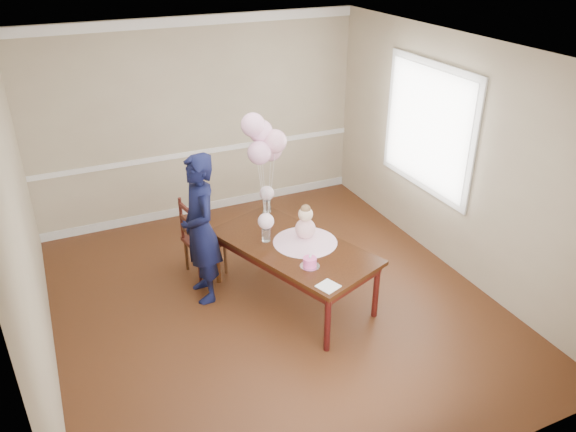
{
  "coord_description": "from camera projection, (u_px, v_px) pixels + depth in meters",
  "views": [
    {
      "loc": [
        -1.94,
        -4.62,
        3.7
      ],
      "look_at": [
        0.17,
        -0.01,
        1.05
      ],
      "focal_mm": 35.0,
      "sensor_mm": 36.0,
      "label": 1
    }
  ],
  "objects": [
    {
      "name": "floor",
      "position": [
        274.0,
        303.0,
        6.16
      ],
      "size": [
        4.5,
        5.0,
        0.0
      ],
      "primitive_type": "cube",
      "color": "#381C0E",
      "rests_on": "ground"
    },
    {
      "name": "ceiling",
      "position": [
        270.0,
        52.0,
        4.91
      ],
      "size": [
        4.5,
        5.0,
        0.02
      ],
      "primitive_type": "cube",
      "color": "white",
      "rests_on": "wall_back"
    },
    {
      "name": "wall_back",
      "position": [
        200.0,
        120.0,
        7.55
      ],
      "size": [
        4.5,
        0.02,
        2.7
      ],
      "primitive_type": "cube",
      "color": "tan",
      "rests_on": "floor"
    },
    {
      "name": "wall_front",
      "position": [
        429.0,
        346.0,
        3.51
      ],
      "size": [
        4.5,
        0.02,
        2.7
      ],
      "primitive_type": "cube",
      "color": "tan",
      "rests_on": "floor"
    },
    {
      "name": "wall_left",
      "position": [
        26.0,
        239.0,
        4.7
      ],
      "size": [
        0.02,
        5.0,
        2.7
      ],
      "primitive_type": "cube",
      "color": "tan",
      "rests_on": "floor"
    },
    {
      "name": "wall_right",
      "position": [
        455.0,
        157.0,
        6.36
      ],
      "size": [
        0.02,
        5.0,
        2.7
      ],
      "primitive_type": "cube",
      "color": "tan",
      "rests_on": "floor"
    },
    {
      "name": "chair_rail_trim",
      "position": [
        202.0,
        152.0,
        7.75
      ],
      "size": [
        4.5,
        0.02,
        0.07
      ],
      "primitive_type": "cube",
      "color": "white",
      "rests_on": "wall_back"
    },
    {
      "name": "crown_molding",
      "position": [
        192.0,
        21.0,
        6.95
      ],
      "size": [
        4.5,
        0.02,
        0.12
      ],
      "primitive_type": "cube",
      "color": "white",
      "rests_on": "wall_back"
    },
    {
      "name": "baseboard_trim",
      "position": [
        206.0,
        206.0,
        8.14
      ],
      "size": [
        4.5,
        0.02,
        0.12
      ],
      "primitive_type": "cube",
      "color": "silver",
      "rests_on": "floor"
    },
    {
      "name": "window_frame",
      "position": [
        428.0,
        128.0,
        6.66
      ],
      "size": [
        0.02,
        1.66,
        1.56
      ],
      "primitive_type": "cube",
      "color": "silver",
      "rests_on": "wall_right"
    },
    {
      "name": "window_blinds",
      "position": [
        427.0,
        128.0,
        6.66
      ],
      "size": [
        0.01,
        1.5,
        1.4
      ],
      "primitive_type": "cube",
      "color": "silver",
      "rests_on": "wall_right"
    },
    {
      "name": "dining_table_top",
      "position": [
        293.0,
        247.0,
        5.95
      ],
      "size": [
        1.49,
        2.02,
        0.05
      ],
      "primitive_type": "cube",
      "rotation": [
        0.0,
        0.0,
        0.36
      ],
      "color": "black",
      "rests_on": "table_leg_fl"
    },
    {
      "name": "table_apron",
      "position": [
        293.0,
        252.0,
        5.98
      ],
      "size": [
        1.37,
        1.9,
        0.09
      ],
      "primitive_type": "cube",
      "rotation": [
        0.0,
        0.0,
        0.36
      ],
      "color": "black",
      "rests_on": "table_leg_fl"
    },
    {
      "name": "table_leg_fl",
      "position": [
        328.0,
        324.0,
        5.34
      ],
      "size": [
        0.08,
        0.08,
        0.63
      ],
      "primitive_type": "cylinder",
      "rotation": [
        0.0,
        0.0,
        0.36
      ],
      "color": "black",
      "rests_on": "floor"
    },
    {
      "name": "table_leg_fr",
      "position": [
        376.0,
        291.0,
        5.82
      ],
      "size": [
        0.08,
        0.08,
        0.63
      ],
      "primitive_type": "cylinder",
      "rotation": [
        0.0,
        0.0,
        0.36
      ],
      "color": "black",
      "rests_on": "floor"
    },
    {
      "name": "table_leg_bl",
      "position": [
        217.0,
        258.0,
        6.39
      ],
      "size": [
        0.08,
        0.08,
        0.63
      ],
      "primitive_type": "cylinder",
      "rotation": [
        0.0,
        0.0,
        0.36
      ],
      "color": "black",
      "rests_on": "floor"
    },
    {
      "name": "table_leg_br",
      "position": [
        266.0,
        235.0,
        6.87
      ],
      "size": [
        0.08,
        0.08,
        0.63
      ],
      "primitive_type": "cylinder",
      "rotation": [
        0.0,
        0.0,
        0.36
      ],
      "color": "black",
      "rests_on": "floor"
    },
    {
      "name": "baby_skirt",
      "position": [
        305.0,
        238.0,
        5.97
      ],
      "size": [
        0.89,
        0.89,
        0.09
      ],
      "primitive_type": "cone",
      "rotation": [
        0.0,
        0.0,
        0.36
      ],
      "color": "#FFBBD8",
      "rests_on": "dining_table_top"
    },
    {
      "name": "baby_torso",
      "position": [
        305.0,
        229.0,
        5.92
      ],
      "size": [
        0.22,
        0.22,
        0.22
      ],
      "primitive_type": "sphere",
      "color": "#FFA1D1",
      "rests_on": "baby_skirt"
    },
    {
      "name": "baby_head",
      "position": [
        306.0,
        214.0,
        5.84
      ],
      "size": [
        0.15,
        0.15,
        0.15
      ],
      "primitive_type": "sphere",
      "color": "#FFD8AF",
      "rests_on": "baby_torso"
    },
    {
      "name": "baby_hair",
      "position": [
        306.0,
        209.0,
        5.81
      ],
      "size": [
        0.11,
        0.11,
        0.11
      ],
      "primitive_type": "sphere",
      "color": "brown",
      "rests_on": "baby_head"
    },
    {
      "name": "cake_platter",
      "position": [
        310.0,
        266.0,
        5.57
      ],
      "size": [
        0.26,
        0.26,
        0.01
      ],
      "primitive_type": "cylinder",
      "rotation": [
        0.0,
        0.0,
        0.36
      ],
      "color": "#BAB9BE",
      "rests_on": "dining_table_top"
    },
    {
      "name": "birthday_cake",
      "position": [
        310.0,
        262.0,
        5.54
      ],
      "size": [
        0.18,
        0.18,
        0.09
      ],
      "primitive_type": "cylinder",
      "rotation": [
        0.0,
        0.0,
        0.36
      ],
      "color": "#FF50AA",
      "rests_on": "cake_platter"
    },
    {
      "name": "cake_flower_a",
      "position": [
        310.0,
        257.0,
        5.52
      ],
      "size": [
        0.03,
        0.03,
        0.03
      ],
      "primitive_type": "sphere",
      "color": "silver",
      "rests_on": "birthday_cake"
    },
    {
      "name": "cake_flower_b",
      "position": [
        310.0,
        255.0,
        5.54
      ],
      "size": [
        0.03,
        0.03,
        0.03
      ],
      "primitive_type": "sphere",
      "color": "silver",
      "rests_on": "birthday_cake"
    },
    {
      "name": "rose_vase_near",
      "position": [
        266.0,
        235.0,
        5.99
      ],
      "size": [
        0.12,
        0.12,
        0.15
      ],
      "primitive_type": "cylinder",
      "rotation": [
        0.0,
        0.0,
        0.36
      ],
      "color": "white",
      "rests_on": "dining_table_top"
    },
    {
      "name": "roses_near",
      "position": [
        266.0,
        221.0,
        5.91
      ],
      "size": [
        0.17,
        0.17,
        0.17
      ],
      "primitive_type": "sphere",
      "color": "white",
      "rests_on": "rose_vase_near"
    },
    {
      "name": "rose_vase_far",
      "position": [
        267.0,
        206.0,
        6.6
      ],
      "size": [
        0.12,
        0.12,
        0.15
      ],
      "primitive_type": "cylinder",
      "rotation": [
        0.0,
        0.0,
        0.36
      ],
      "color": "silver",
      "rests_on": "dining_table_top"
    },
    {
      "name": "roses_far",
      "position": [
        267.0,
        193.0,
        6.53
      ],
      "size": [
        0.17,
        0.17,
        0.17
      ],
      "primitive_type": "sphere",
      "color": "silver",
      "rests_on": "rose_vase_far"
    },
    {
      "name": "napkin",
      "position": [
        328.0,
        286.0,
        5.25
      ],
      "size": [
        0.23,
        0.23,
        0.01
      ],
      "primitive_type": "cube",
      "rotation": [
        0.0,
        0.0,
        0.36
      ],
      "color": "white",
      "rests_on": "dining_table_top"
    },
    {
      "name": "balloon_weight",
      "position": [
        267.0,
        226.0,
        6.3
      ],
      "size": [
        0.05,
        0.05,
        0.02
      ],
      "primitive_type": "cylinder",
      "rotation": [
        0.0,
        0.0,
        0.36
      ],
      "color": "silver",
      "rests_on": "dining_table_top"
    },
    {
      "name": "balloon_a",
      "position": [
        259.0,
        153.0,
        5.83
      ],
      "size": [
        0.25,
        0.25,
        0.25
      ],
      "primitive_type": "sphere",
      "color": "#E9A5C9",
      "rests_on": "balloon_ribbon_a"
    },
    {
      "name": "balloon_b",
      "position": [
        275.0,
        141.0,
        5.87
      ],
      "size": [
        0.25,
        0.25,
        0.25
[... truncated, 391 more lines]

